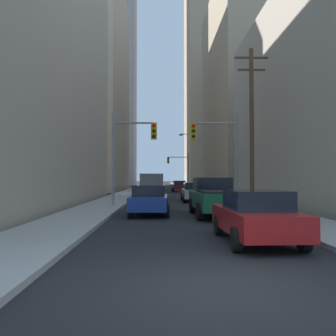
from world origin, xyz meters
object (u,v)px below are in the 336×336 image
(traffic_signal_near_right, at_px, (217,145))
(traffic_signal_far_right, at_px, (179,165))
(sedan_silver, at_px, (194,192))
(traffic_signal_near_left, at_px, (132,145))
(sedan_blue, at_px, (149,200))
(sedan_black, at_px, (153,187))
(sedan_red, at_px, (256,216))
(sedan_maroon, at_px, (179,186))
(pickup_truck_green, at_px, (215,197))
(cargo_van_grey, at_px, (151,184))

(traffic_signal_near_right, distance_m, traffic_signal_far_right, 36.38)
(sedan_silver, height_order, traffic_signal_near_left, traffic_signal_near_left)
(sedan_blue, height_order, traffic_signal_near_left, traffic_signal_near_left)
(traffic_signal_near_left, bearing_deg, sedan_black, 87.14)
(sedan_red, height_order, sedan_black, same)
(sedan_red, bearing_deg, sedan_maroon, 90.00)
(sedan_blue, height_order, sedan_maroon, same)
(sedan_blue, bearing_deg, sedan_red, -66.80)
(sedan_maroon, bearing_deg, pickup_truck_green, -90.08)
(traffic_signal_near_right, height_order, traffic_signal_far_right, same)
(pickup_truck_green, distance_m, traffic_signal_near_left, 7.33)
(cargo_van_grey, bearing_deg, pickup_truck_green, -76.96)
(sedan_blue, relative_size, sedan_maroon, 1.00)
(sedan_blue, xyz_separation_m, traffic_signal_near_left, (-1.23, 4.41, 3.22))
(traffic_signal_near_left, height_order, traffic_signal_near_right, same)
(cargo_van_grey, xyz_separation_m, traffic_signal_near_right, (4.45, -10.14, 2.72))
(cargo_van_grey, height_order, traffic_signal_near_left, traffic_signal_near_left)
(traffic_signal_near_left, distance_m, traffic_signal_far_right, 36.74)
(sedan_maroon, xyz_separation_m, traffic_signal_near_right, (0.91, -25.77, 3.24))
(pickup_truck_green, height_order, sedan_silver, pickup_truck_green)
(sedan_silver, relative_size, traffic_signal_near_right, 0.70)
(sedan_red, distance_m, traffic_signal_near_left, 13.32)
(cargo_van_grey, relative_size, sedan_red, 1.25)
(sedan_red, height_order, traffic_signal_near_left, traffic_signal_near_left)
(pickup_truck_green, distance_m, traffic_signal_far_right, 41.43)
(sedan_red, bearing_deg, sedan_blue, 113.20)
(sedan_silver, bearing_deg, sedan_blue, -108.34)
(sedan_red, relative_size, traffic_signal_near_left, 0.71)
(sedan_blue, distance_m, sedan_silver, 10.49)
(traffic_signal_far_right, bearing_deg, sedan_black, -105.08)
(sedan_blue, xyz_separation_m, sedan_silver, (3.30, 9.96, 0.00))
(sedan_red, relative_size, sedan_silver, 1.01)
(sedan_blue, bearing_deg, sedan_black, 90.38)
(sedan_blue, distance_m, traffic_signal_near_left, 5.60)
(sedan_red, height_order, sedan_blue, same)
(sedan_blue, bearing_deg, traffic_signal_near_right, 46.32)
(cargo_van_grey, height_order, sedan_black, cargo_van_grey)
(pickup_truck_green, bearing_deg, traffic_signal_near_left, 132.24)
(pickup_truck_green, distance_m, sedan_silver, 10.49)
(sedan_silver, xyz_separation_m, traffic_signal_near_left, (-4.53, -5.55, 3.22))
(cargo_van_grey, height_order, traffic_signal_far_right, traffic_signal_far_right)
(sedan_red, distance_m, sedan_black, 33.45)
(sedan_silver, bearing_deg, sedan_maroon, 90.01)
(cargo_van_grey, height_order, sedan_silver, cargo_van_grey)
(traffic_signal_near_right, relative_size, traffic_signal_far_right, 1.00)
(cargo_van_grey, bearing_deg, sedan_red, -80.97)
(cargo_van_grey, distance_m, sedan_black, 11.04)
(sedan_black, relative_size, traffic_signal_near_right, 0.71)
(sedan_blue, xyz_separation_m, traffic_signal_near_right, (4.21, 4.41, 3.24))
(pickup_truck_green, distance_m, sedan_black, 26.33)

